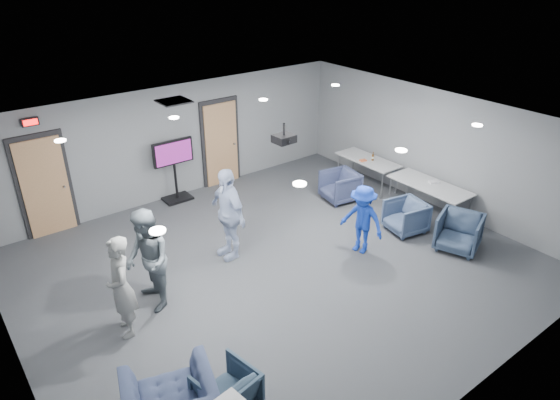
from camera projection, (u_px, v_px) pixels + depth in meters
floor at (278, 266)px, 9.53m from camera, size 9.00×9.00×0.00m
ceiling at (278, 132)px, 8.31m from camera, size 9.00×9.00×0.00m
wall_back at (175, 142)px, 11.76m from camera, size 9.00×0.02×2.70m
wall_front at (475, 322)px, 6.08m from camera, size 9.00×0.02×2.70m
wall_left at (2, 299)px, 6.48m from camera, size 0.02×8.00×2.70m
wall_right at (435, 149)px, 11.36m from camera, size 0.02×8.00×2.70m
door_left at (45, 187)px, 10.22m from camera, size 1.06×0.17×2.24m
door_right at (221, 143)px, 12.50m from camera, size 1.06×0.17×2.24m
exit_sign at (30, 122)px, 9.59m from camera, size 0.32×0.08×0.16m
hvac_diffuser at (174, 101)px, 10.03m from camera, size 0.60×0.60×0.03m
downlights at (278, 133)px, 8.32m from camera, size 6.18×3.78×0.02m
person_a at (121, 287)px, 7.54m from camera, size 0.54×0.69×1.70m
person_b at (148, 261)px, 8.10m from camera, size 0.77×0.94×1.79m
person_c at (228, 214)px, 9.48m from camera, size 0.46×1.09×1.85m
person_d at (362, 220)px, 9.72m from camera, size 0.73×1.02×1.42m
chair_right_a at (340, 186)px, 11.91m from camera, size 0.92×0.90×0.72m
chair_right_b at (406, 217)px, 10.58m from camera, size 0.89×0.87×0.69m
chair_right_c at (459, 232)px, 9.93m from camera, size 1.07×1.05×0.75m
chair_front_a at (227, 392)px, 6.41m from camera, size 0.81×0.83×0.65m
table_right_a at (368, 161)px, 12.49m from camera, size 0.70×1.67×0.73m
table_right_b at (430, 186)px, 11.13m from camera, size 0.78×1.87×0.73m
bottle_right at (373, 157)px, 12.34m from camera, size 0.06×0.06×0.23m
snack_box at (363, 160)px, 12.34m from camera, size 0.18×0.13×0.04m
wrapper at (434, 182)px, 11.18m from camera, size 0.26×0.22×0.05m
tv_stand at (174, 167)px, 11.69m from camera, size 0.98×0.47×1.51m
projector at (284, 139)px, 8.89m from camera, size 0.37×0.36×0.36m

